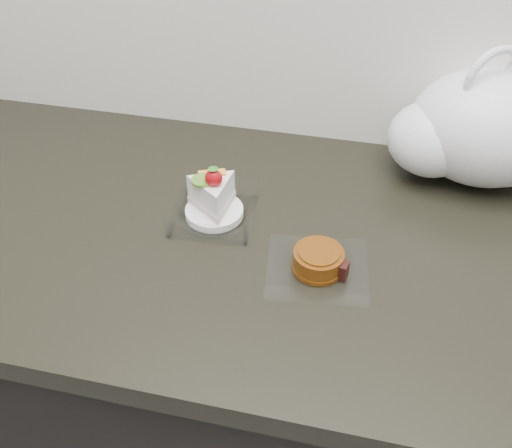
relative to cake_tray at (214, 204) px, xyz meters
The scene contains 4 objects.
counter 0.51m from the cake_tray, ahead, with size 2.04×0.64×0.90m.
cake_tray is the anchor object (origin of this frame).
mooncake_wrap 0.20m from the cake_tray, 24.32° to the right, with size 0.17×0.16×0.04m.
plastic_bag 0.47m from the cake_tray, 27.28° to the left, with size 0.35×0.30×0.25m.
Camera 1 is at (0.04, 1.01, 1.51)m, focal length 40.00 mm.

